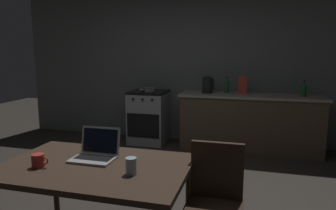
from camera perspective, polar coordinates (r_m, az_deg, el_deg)
name	(u,v)px	position (r m, az deg, el deg)	size (l,w,h in m)	color
ground_plane	(124,205)	(3.36, -7.99, -17.55)	(12.00, 12.00, 0.00)	#2D2823
back_wall	(198,59)	(5.37, 5.54, 8.26)	(6.40, 0.10, 2.80)	#555D5A
kitchen_counter	(250,122)	(5.06, 14.62, -3.04)	(2.16, 0.64, 0.88)	#4C3D2D
stove_oven	(149,117)	(5.33, -3.49, -2.13)	(0.60, 0.62, 0.88)	gray
dining_table	(95,173)	(2.38, -13.09, -12.04)	(1.35, 0.88, 0.73)	#332319
chair	(215,198)	(2.32, 8.51, -16.40)	(0.40, 0.40, 0.89)	#2D2116
laptop	(95,153)	(2.46, -13.07, -8.50)	(0.32, 0.27, 0.22)	#99999E
electric_kettle	(207,85)	(5.01, 7.20, 3.62)	(0.19, 0.17, 0.26)	black
bottle	(304,89)	(4.97, 23.50, 2.71)	(0.07, 0.07, 0.24)	#19592D
frying_pan	(147,90)	(5.24, -3.90, 2.83)	(0.27, 0.44, 0.05)	gray
coffee_mug	(38,161)	(2.42, -22.53, -9.32)	(0.13, 0.09, 0.09)	#9E2D28
drinking_glass	(131,166)	(2.13, -6.73, -10.97)	(0.07, 0.07, 0.11)	#99B7C6
cereal_box	(243,85)	(4.99, 13.45, 3.58)	(0.13, 0.05, 0.28)	#B2382D
bottle_b	(227,85)	(5.06, 10.64, 3.58)	(0.07, 0.07, 0.26)	#19592D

